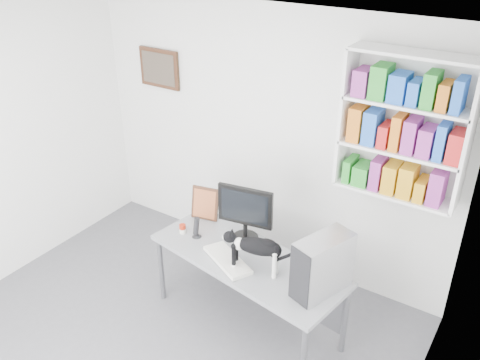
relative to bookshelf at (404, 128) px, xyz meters
The scene contains 11 objects.
room 2.37m from the bookshelf, 127.12° to the right, with size 4.01×4.01×2.70m.
bookshelf is the anchor object (origin of this frame).
wall_art 2.70m from the bookshelf, behind, with size 0.52×0.04×0.42m, color #4F2819.
desk 1.96m from the bookshelf, 135.51° to the right, with size 1.78×0.69×0.74m, color gray.
monitor 1.53m from the bookshelf, 148.44° to the right, with size 0.51×0.24×0.54m, color black.
keyboard 1.83m from the bookshelf, 134.65° to the right, with size 0.52×0.20×0.04m, color white.
pc_tower 1.30m from the bookshelf, 102.37° to the right, with size 0.22×0.49×0.49m, color #A1A2A6.
speaker 2.00m from the bookshelf, 149.17° to the right, with size 0.09×0.09×0.21m, color black.
leaning_print 1.95m from the bookshelf, 160.38° to the right, with size 0.27×0.11×0.34m, color #4F2819.
soup_can 2.15m from the bookshelf, 150.93° to the right, with size 0.06×0.06×0.09m, color #A4230E.
cat 1.58m from the bookshelf, 126.35° to the right, with size 0.56×0.15×0.35m, color black, non-canonical shape.
Camera 1 is at (2.38, -2.08, 3.40)m, focal length 38.00 mm.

